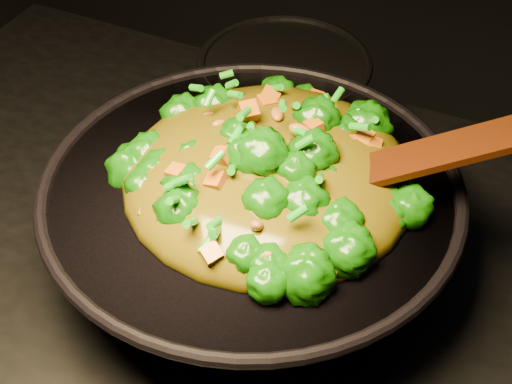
% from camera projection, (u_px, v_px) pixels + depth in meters
% --- Properties ---
extents(wok, '(0.41, 0.41, 0.11)m').
position_uv_depth(wok, '(252.00, 228.00, 0.79)').
color(wok, black).
rests_on(wok, stovetop).
extents(stir_fry, '(0.32, 0.32, 0.10)m').
position_uv_depth(stir_fry, '(269.00, 144.00, 0.73)').
color(stir_fry, '#125806').
rests_on(stir_fry, wok).
extents(spatula, '(0.26, 0.14, 0.11)m').
position_uv_depth(spatula, '(401.00, 163.00, 0.71)').
color(spatula, '#3E1509').
rests_on(spatula, wok).
extents(back_pot, '(0.23, 0.23, 0.11)m').
position_uv_depth(back_pot, '(283.00, 98.00, 0.95)').
color(back_pot, black).
rests_on(back_pot, stovetop).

